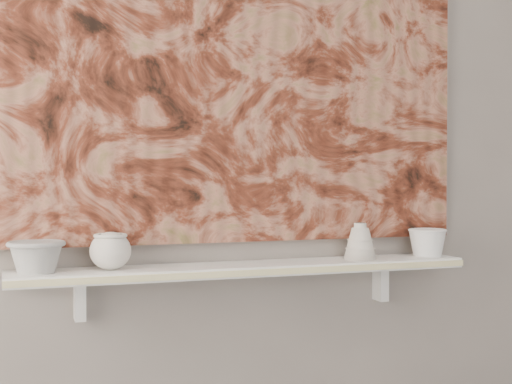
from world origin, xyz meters
name	(u,v)px	position (x,y,z in m)	size (l,w,h in m)	color
wall_back	(238,127)	(0.00, 1.60, 1.35)	(3.60, 3.60, 0.00)	slate
shelf	(248,269)	(0.00, 1.51, 0.92)	(1.40, 0.18, 0.03)	white
shelf_stripe	(259,273)	(0.00, 1.41, 0.92)	(1.40, 0.01, 0.02)	beige
bracket_left	(80,299)	(-0.49, 1.57, 0.84)	(0.03, 0.06, 0.12)	white
bracket_right	(380,282)	(0.49, 1.57, 0.84)	(0.03, 0.06, 0.12)	white
painting	(240,65)	(0.00, 1.59, 1.54)	(1.50, 0.03, 1.10)	maroon
house_motif	(370,165)	(0.45, 1.57, 1.23)	(0.09, 0.00, 0.08)	black
bowl_grey	(36,256)	(-0.61, 1.51, 0.98)	(0.16, 0.16, 0.09)	gray
cup_cream	(110,251)	(-0.41, 1.51, 0.98)	(0.12, 0.12, 0.11)	silver
bell_vessel	(360,241)	(0.38, 1.51, 0.99)	(0.10, 0.10, 0.12)	beige
bowl_white	(427,242)	(0.63, 1.51, 0.98)	(0.13, 0.13, 0.09)	white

